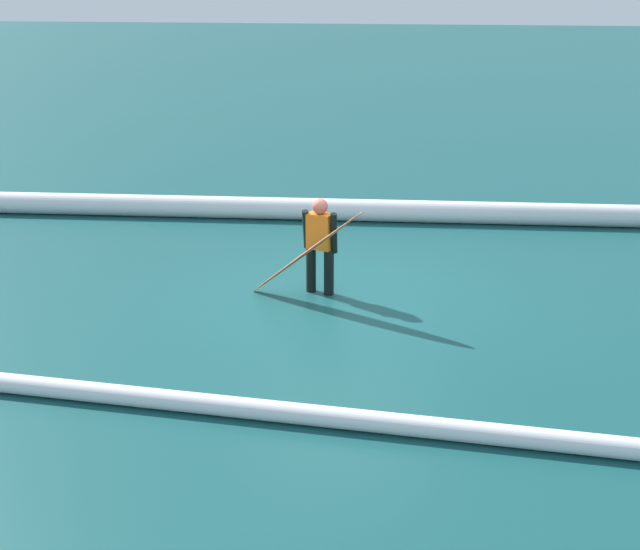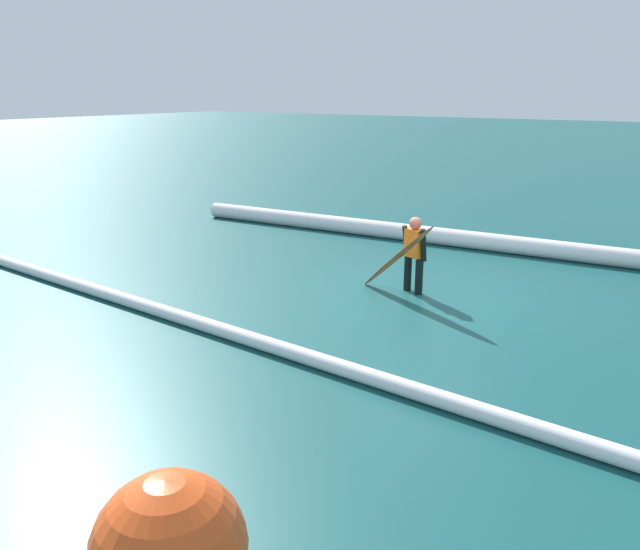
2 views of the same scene
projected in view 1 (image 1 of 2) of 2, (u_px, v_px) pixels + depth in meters
ground_plane at (338, 298)px, 11.63m from camera, size 139.13×139.13×0.00m
surfer at (320, 241)px, 11.56m from camera, size 0.50×0.35×1.37m
surfboard at (305, 253)px, 11.22m from camera, size 1.71×0.88×1.45m
wave_crest_foreground at (361, 210)px, 15.21m from camera, size 16.05×1.32×0.40m
wave_crest_midground at (130, 396)px, 8.69m from camera, size 15.53×1.29×0.21m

